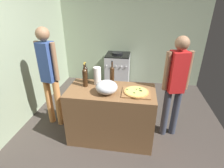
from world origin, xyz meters
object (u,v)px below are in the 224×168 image
wine_bottle_amber (112,74)px  wine_bottle_clear (85,77)px  paper_towel_roll (97,76)px  wine_bottle_green (86,74)px  mixing_bowl (107,87)px  person_in_stripes (49,73)px  person_in_red (175,83)px  pizza (136,92)px  stove (118,71)px

wine_bottle_amber → wine_bottle_clear: (-0.39, -0.16, 0.00)m
paper_towel_roll → wine_bottle_green: 0.20m
mixing_bowl → person_in_stripes: bearing=162.7°
paper_towel_roll → wine_bottle_clear: wine_bottle_clear is taller
person_in_stripes → person_in_red: person_in_stripes is taller
wine_bottle_amber → mixing_bowl: bearing=-94.5°
wine_bottle_amber → pizza: bearing=-35.8°
stove → person_in_stripes: bearing=-118.8°
pizza → stove: size_ratio=0.38×
paper_towel_roll → wine_bottle_green: (-0.20, 0.03, 0.01)m
paper_towel_roll → wine_bottle_clear: bearing=-149.3°
pizza → mixing_bowl: mixing_bowl is taller
pizza → person_in_red: (0.58, 0.29, 0.05)m
person_in_red → mixing_bowl: bearing=-161.4°
wine_bottle_clear → wine_bottle_green: bearing=103.2°
pizza → stove: 2.09m
wine_bottle_green → paper_towel_roll: bearing=-8.7°
pizza → person_in_red: size_ratio=0.21×
paper_towel_roll → stove: (0.11, 1.75, -0.58)m
mixing_bowl → person_in_red: (0.99, 0.33, -0.01)m
person_in_stripes → stove: bearing=61.2°
wine_bottle_amber → person_in_stripes: bearing=-179.3°
paper_towel_roll → wine_bottle_amber: (0.22, 0.06, 0.02)m
paper_towel_roll → stove: bearing=86.5°
person_in_stripes → pizza: bearing=-10.6°
wine_bottle_amber → stove: (-0.11, 1.69, -0.59)m
wine_bottle_amber → person_in_red: 0.97m
stove → wine_bottle_amber: bearing=-86.2°
person_in_red → paper_towel_roll: bearing=-177.0°
paper_towel_roll → person_in_red: size_ratio=0.17×
wine_bottle_clear → person_in_red: 1.37m
pizza → wine_bottle_clear: (-0.78, 0.12, 0.13)m
stove → mixing_bowl: bearing=-87.5°
paper_towel_roll → person_in_stripes: size_ratio=0.16×
person_in_stripes → person_in_red: 2.02m
person_in_stripes → wine_bottle_green: bearing=-1.5°
stove → person_in_stripes: 2.03m
wine_bottle_amber → wine_bottle_clear: size_ratio=1.02×
pizza → person_in_red: person_in_red is taller
mixing_bowl → stove: (-0.09, 2.03, -0.53)m
wine_bottle_amber → person_in_red: bearing=0.2°
stove → person_in_red: bearing=-57.4°
mixing_bowl → person_in_red: person_in_red is taller
wine_bottle_green → person_in_red: bearing=1.3°
mixing_bowl → paper_towel_roll: (-0.20, 0.27, 0.05)m
wine_bottle_green → stove: (0.31, 1.72, -0.59)m
stove → person_in_red: size_ratio=0.55×
wine_bottle_clear → person_in_red: person_in_red is taller
pizza → wine_bottle_clear: bearing=171.0°
person_in_stripes → person_in_red: size_ratio=1.05×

